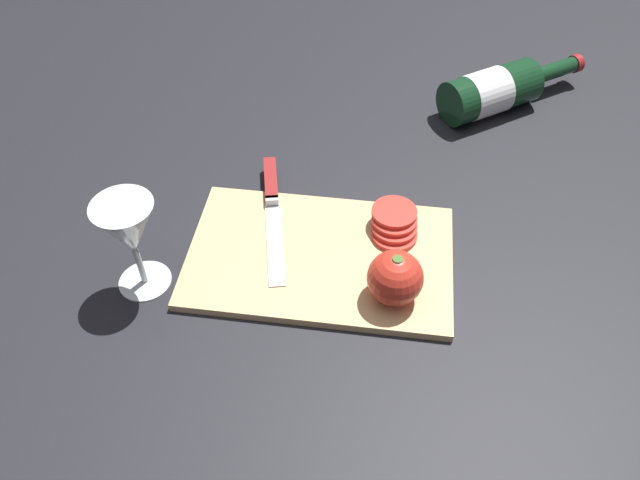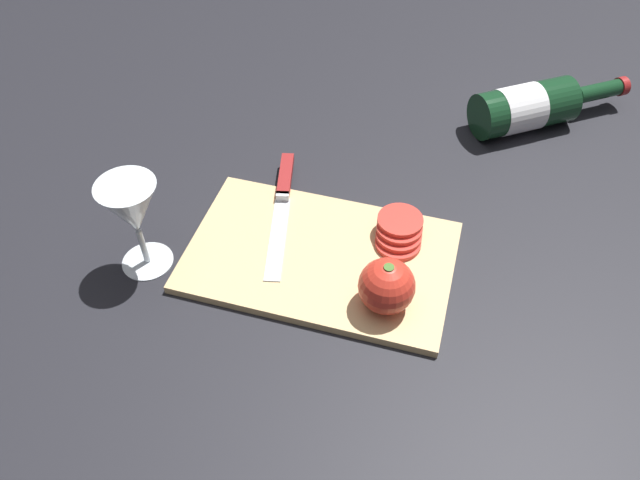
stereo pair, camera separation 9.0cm
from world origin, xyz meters
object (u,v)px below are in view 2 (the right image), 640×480
object	(u,v)px
whole_tomato	(387,286)
knife	(284,189)
wine_bottle	(529,107)
wine_glass	(133,212)
tomato_slice_stack_near	(399,232)

from	to	relation	value
whole_tomato	knife	distance (m)	0.27
wine_bottle	wine_glass	distance (m)	0.72
wine_bottle	whole_tomato	distance (m)	0.51
wine_glass	tomato_slice_stack_near	distance (m)	0.38
wine_bottle	wine_glass	bearing A→B (deg)	-136.20
knife	tomato_slice_stack_near	world-z (taller)	tomato_slice_stack_near
wine_glass	knife	size ratio (longest dim) A/B	0.57
wine_glass	knife	distance (m)	0.26
whole_tomato	tomato_slice_stack_near	xyz separation A→B (m)	(-0.01, 0.12, -0.02)
tomato_slice_stack_near	wine_bottle	bearing A→B (deg)	65.14
knife	whole_tomato	bearing A→B (deg)	36.21
whole_tomato	knife	size ratio (longest dim) A/B	0.29
wine_bottle	tomato_slice_stack_near	size ratio (longest dim) A/B	3.07
wine_bottle	whole_tomato	xyz separation A→B (m)	(-0.16, -0.48, 0.01)
whole_tomato	knife	bearing A→B (deg)	139.25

